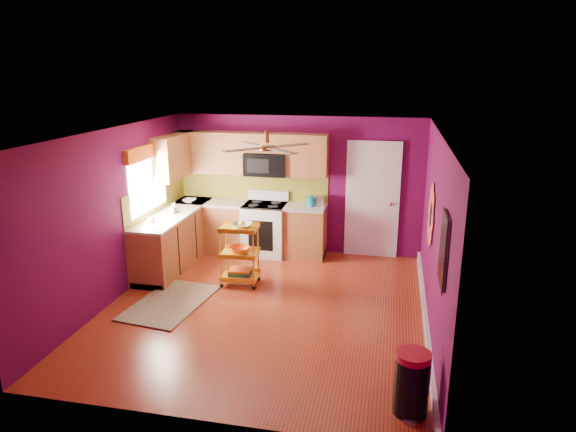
# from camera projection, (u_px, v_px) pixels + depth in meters

# --- Properties ---
(ground) EXTENTS (5.00, 5.00, 0.00)m
(ground) POSITION_uv_depth(u_px,v_px,m) (266.00, 308.00, 7.36)
(ground) COLOR maroon
(ground) RESTS_ON ground
(room_envelope) EXTENTS (4.54, 5.04, 2.52)m
(room_envelope) POSITION_uv_depth(u_px,v_px,m) (266.00, 197.00, 6.90)
(room_envelope) COLOR #5B0A40
(room_envelope) RESTS_ON ground
(lower_cabinets) EXTENTS (2.81, 2.31, 0.94)m
(lower_cabinets) POSITION_uv_depth(u_px,v_px,m) (217.00, 234.00, 9.21)
(lower_cabinets) COLOR brown
(lower_cabinets) RESTS_ON ground
(electric_range) EXTENTS (0.76, 0.66, 1.13)m
(electric_range) POSITION_uv_depth(u_px,v_px,m) (265.00, 228.00, 9.37)
(electric_range) COLOR white
(electric_range) RESTS_ON ground
(upper_cabinetry) EXTENTS (2.80, 2.30, 1.26)m
(upper_cabinetry) POSITION_uv_depth(u_px,v_px,m) (227.00, 156.00, 9.14)
(upper_cabinetry) COLOR brown
(upper_cabinetry) RESTS_ON ground
(left_window) EXTENTS (0.08, 1.35, 1.08)m
(left_window) POSITION_uv_depth(u_px,v_px,m) (147.00, 169.00, 8.29)
(left_window) COLOR white
(left_window) RESTS_ON ground
(panel_door) EXTENTS (0.95, 0.11, 2.15)m
(panel_door) POSITION_uv_depth(u_px,v_px,m) (372.00, 201.00, 9.13)
(panel_door) COLOR white
(panel_door) RESTS_ON ground
(right_wall_art) EXTENTS (0.04, 2.74, 1.04)m
(right_wall_art) POSITION_uv_depth(u_px,v_px,m) (436.00, 228.00, 6.20)
(right_wall_art) COLOR black
(right_wall_art) RESTS_ON ground
(ceiling_fan) EXTENTS (1.01, 1.01, 0.26)m
(ceiling_fan) POSITION_uv_depth(u_px,v_px,m) (267.00, 146.00, 6.90)
(ceiling_fan) COLOR #BF8C3F
(ceiling_fan) RESTS_ON ground
(shag_rug) EXTENTS (1.09, 1.59, 0.02)m
(shag_rug) POSITION_uv_depth(u_px,v_px,m) (170.00, 303.00, 7.49)
(shag_rug) COLOR black
(shag_rug) RESTS_ON ground
(rolling_cart) EXTENTS (0.60, 0.46, 1.05)m
(rolling_cart) POSITION_uv_depth(u_px,v_px,m) (240.00, 252.00, 8.01)
(rolling_cart) COLOR gold
(rolling_cart) RESTS_ON ground
(trash_can) EXTENTS (0.43, 0.43, 0.67)m
(trash_can) POSITION_uv_depth(u_px,v_px,m) (412.00, 383.00, 5.04)
(trash_can) COLOR black
(trash_can) RESTS_ON ground
(teal_kettle) EXTENTS (0.18, 0.18, 0.21)m
(teal_kettle) POSITION_uv_depth(u_px,v_px,m) (311.00, 201.00, 9.11)
(teal_kettle) COLOR teal
(teal_kettle) RESTS_ON lower_cabinets
(toaster) EXTENTS (0.22, 0.15, 0.18)m
(toaster) POSITION_uv_depth(u_px,v_px,m) (318.00, 200.00, 9.16)
(toaster) COLOR beige
(toaster) RESTS_ON lower_cabinets
(soap_bottle_a) EXTENTS (0.08, 0.08, 0.18)m
(soap_bottle_a) POSITION_uv_depth(u_px,v_px,m) (172.00, 209.00, 8.61)
(soap_bottle_a) COLOR #EA3F72
(soap_bottle_a) RESTS_ON lower_cabinets
(soap_bottle_b) EXTENTS (0.13, 0.13, 0.16)m
(soap_bottle_b) POSITION_uv_depth(u_px,v_px,m) (175.00, 207.00, 8.74)
(soap_bottle_b) COLOR white
(soap_bottle_b) RESTS_ON lower_cabinets
(counter_dish) EXTENTS (0.24, 0.24, 0.06)m
(counter_dish) POSITION_uv_depth(u_px,v_px,m) (189.00, 201.00, 9.38)
(counter_dish) COLOR white
(counter_dish) RESTS_ON lower_cabinets
(counter_cup) EXTENTS (0.12, 0.12, 0.09)m
(counter_cup) POSITION_uv_depth(u_px,v_px,m) (151.00, 220.00, 8.15)
(counter_cup) COLOR white
(counter_cup) RESTS_ON lower_cabinets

